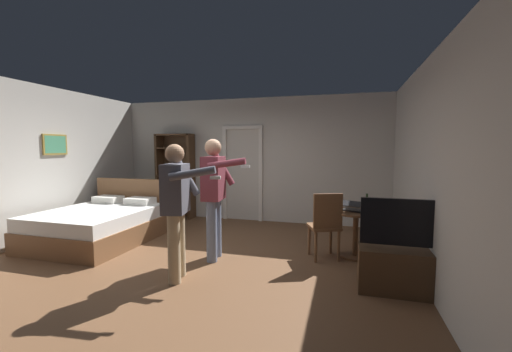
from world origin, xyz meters
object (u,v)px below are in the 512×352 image
at_px(bookshelf, 176,173).
at_px(suitcase_dark, 160,216).
at_px(person_blue_shirt, 177,202).
at_px(bottle_on_table, 367,205).
at_px(bed, 102,224).
at_px(wooden_chair, 325,223).
at_px(tv_flatscreen, 401,265).
at_px(side_table, 356,226).
at_px(person_striped_shirt, 214,190).
at_px(laptop, 353,208).

height_order(bookshelf, suitcase_dark, bookshelf).
relative_size(bookshelf, person_blue_shirt, 1.16).
distance_m(bottle_on_table, person_blue_shirt, 2.66).
relative_size(bed, wooden_chair, 1.98).
bearing_deg(bottle_on_table, tv_flatscreen, -72.18).
distance_m(side_table, suitcase_dark, 3.91).
height_order(bed, person_blue_shirt, person_blue_shirt).
xyz_separation_m(tv_flatscreen, person_striped_shirt, (-2.45, 0.43, 0.70)).
relative_size(bottle_on_table, person_blue_shirt, 0.17).
distance_m(bookshelf, laptop, 4.34).
distance_m(bed, person_blue_shirt, 2.48).
xyz_separation_m(bookshelf, bottle_on_table, (4.14, -1.82, -0.23)).
bearing_deg(side_table, tv_flatscreen, -66.85).
height_order(wooden_chair, person_blue_shirt, person_blue_shirt).
height_order(bottle_on_table, wooden_chair, wooden_chair).
bearing_deg(suitcase_dark, bottle_on_table, 0.63).
height_order(tv_flatscreen, person_striped_shirt, person_striped_shirt).
bearing_deg(bottle_on_table, person_blue_shirt, -149.11).
bearing_deg(person_striped_shirt, suitcase_dark, 142.43).
bearing_deg(bed, person_blue_shirt, -27.14).
relative_size(bed, person_striped_shirt, 1.11).
bearing_deg(bed, wooden_chair, 1.80).
distance_m(bookshelf, bottle_on_table, 4.53).
bearing_deg(suitcase_dark, laptop, 0.64).
bearing_deg(bed, suitcase_dark, 68.35).
relative_size(tv_flatscreen, laptop, 2.53).
relative_size(bed, laptop, 4.61).
bearing_deg(suitcase_dark, bookshelf, 112.69).
bearing_deg(laptop, bookshelf, 155.77).
height_order(bookshelf, side_table, bookshelf).
height_order(bed, laptop, bed).
height_order(side_table, person_blue_shirt, person_blue_shirt).
distance_m(side_table, wooden_chair, 0.49).
height_order(laptop, person_striped_shirt, person_striped_shirt).
height_order(side_table, person_striped_shirt, person_striped_shirt).
distance_m(bottle_on_table, person_striped_shirt, 2.22).
xyz_separation_m(person_blue_shirt, person_striped_shirt, (0.15, 0.80, 0.05)).
bearing_deg(person_blue_shirt, bed, 152.86).
relative_size(wooden_chair, person_striped_shirt, 0.56).
distance_m(person_blue_shirt, person_striped_shirt, 0.82).
distance_m(tv_flatscreen, person_blue_shirt, 2.71).
bearing_deg(person_striped_shirt, tv_flatscreen, -10.00).
xyz_separation_m(wooden_chair, person_blue_shirt, (-1.71, -1.21, 0.43)).
height_order(bed, bookshelf, bookshelf).
bearing_deg(tv_flatscreen, bottle_on_table, 107.82).
bearing_deg(side_table, wooden_chair, -151.40).
xyz_separation_m(laptop, wooden_chair, (-0.38, -0.19, -0.21)).
height_order(bed, side_table, bed).
relative_size(bookshelf, suitcase_dark, 4.10).
relative_size(tv_flatscreen, suitcase_dark, 2.26).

